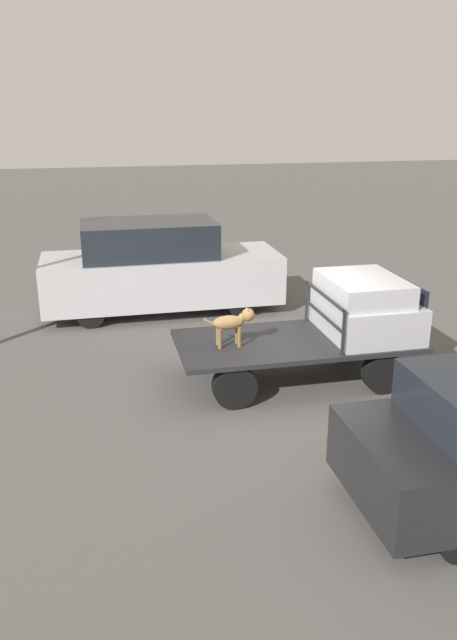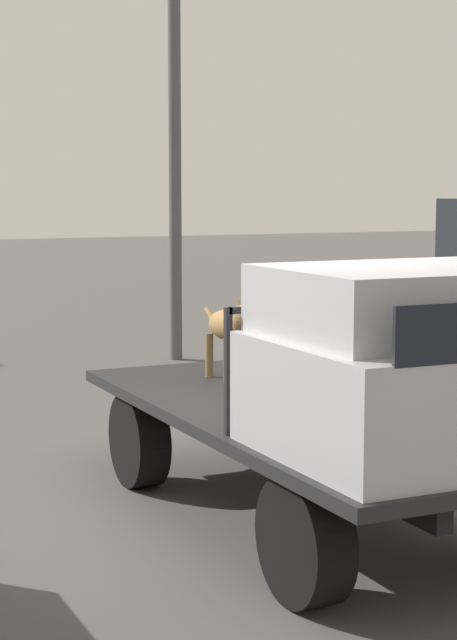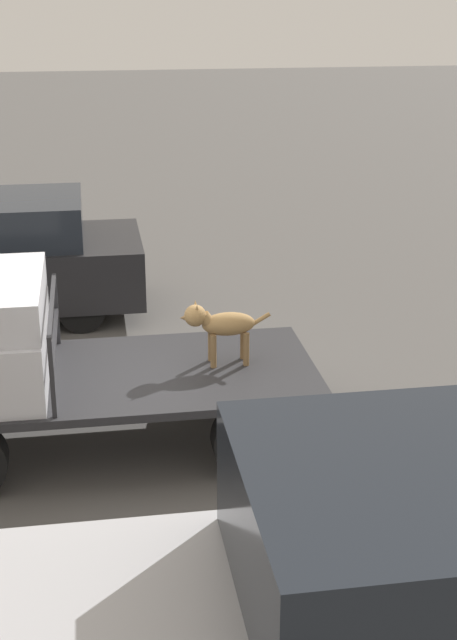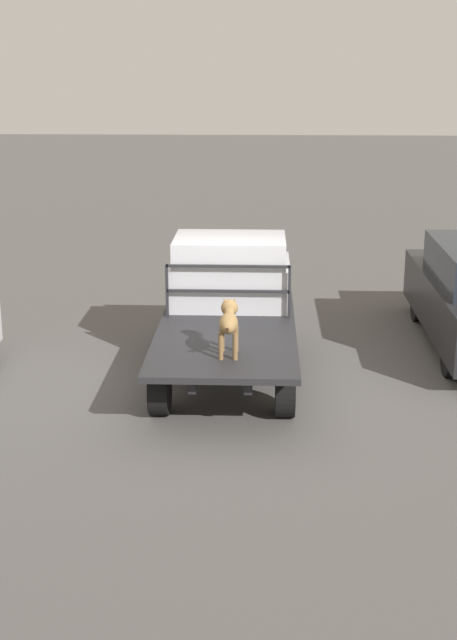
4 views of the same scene
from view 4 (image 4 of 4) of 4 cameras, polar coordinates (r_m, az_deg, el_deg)
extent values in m
plane|color=#514F4C|center=(12.30, -0.12, -3.81)|extent=(80.00, 80.00, 0.00)
cylinder|color=black|center=(13.42, -3.20, -0.51)|extent=(0.70, 0.24, 0.70)
cylinder|color=black|center=(13.37, 3.42, -0.58)|extent=(0.70, 0.24, 0.70)
cylinder|color=black|center=(11.06, -4.41, -4.31)|extent=(0.70, 0.24, 0.70)
cylinder|color=black|center=(10.99, 3.65, -4.43)|extent=(0.70, 0.24, 0.70)
cube|color=black|center=(12.12, -1.67, -1.19)|extent=(3.72, 0.10, 0.18)
cube|color=black|center=(12.10, 1.42, -1.23)|extent=(3.72, 0.10, 0.18)
cube|color=#232326|center=(12.07, -0.12, -0.62)|extent=(4.05, 1.87, 0.08)
cube|color=#B7B7BC|center=(13.18, 0.10, 2.45)|extent=(1.43, 1.75, 0.62)
cube|color=#B7B7BC|center=(12.96, 0.09, 4.50)|extent=(1.22, 1.61, 0.38)
cube|color=black|center=(13.77, 0.22, 4.96)|extent=(0.02, 1.43, 0.29)
cube|color=#232326|center=(12.47, -3.96, 1.89)|extent=(0.04, 0.04, 0.75)
cube|color=#232326|center=(12.40, 3.91, 1.81)|extent=(0.04, 0.04, 0.75)
cube|color=#232326|center=(12.32, -0.03, 3.46)|extent=(0.04, 1.71, 0.04)
cube|color=#232326|center=(12.41, -0.03, 1.86)|extent=(0.04, 1.71, 0.04)
cylinder|color=brown|center=(11.02, -0.41, -1.17)|extent=(0.06, 0.06, 0.34)
cylinder|color=brown|center=(11.01, 0.48, -1.18)|extent=(0.06, 0.06, 0.34)
cylinder|color=brown|center=(10.71, -0.50, -1.69)|extent=(0.06, 0.06, 0.34)
cylinder|color=brown|center=(10.71, 0.43, -1.70)|extent=(0.06, 0.06, 0.34)
ellipsoid|color=olive|center=(10.79, 0.00, -0.20)|extent=(0.52, 0.23, 0.23)
sphere|color=brown|center=(10.94, 0.03, -0.19)|extent=(0.10, 0.10, 0.10)
cylinder|color=olive|center=(10.98, 0.05, 0.44)|extent=(0.16, 0.13, 0.16)
sphere|color=olive|center=(11.07, 0.07, 0.80)|extent=(0.21, 0.21, 0.21)
cone|color=brown|center=(11.16, 0.08, 0.84)|extent=(0.12, 0.12, 0.12)
cone|color=olive|center=(11.04, -0.24, 1.24)|extent=(0.06, 0.08, 0.10)
cone|color=olive|center=(11.04, 0.37, 1.23)|extent=(0.06, 0.08, 0.10)
cylinder|color=olive|center=(10.49, -0.07, -0.57)|extent=(0.22, 0.04, 0.15)
cylinder|color=black|center=(15.25, 12.10, 1.04)|extent=(0.60, 0.20, 0.60)
cylinder|color=black|center=(12.70, 14.09, -2.23)|extent=(0.60, 0.20, 0.60)
camera|label=1|loc=(12.13, 50.87, 11.78)|focal=35.00mm
camera|label=2|loc=(17.90, 11.91, 9.47)|focal=60.00mm
camera|label=3|loc=(14.30, -34.71, 13.71)|focal=50.00mm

